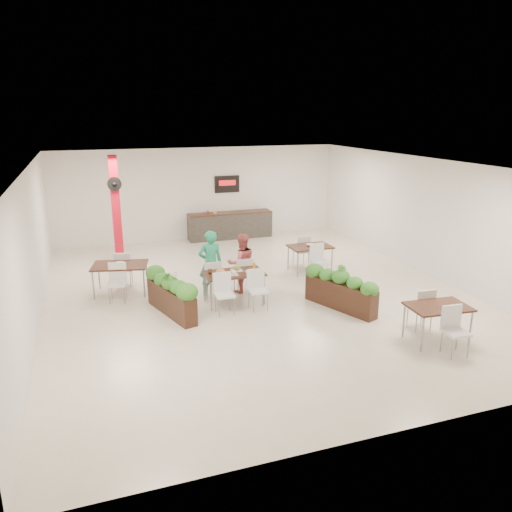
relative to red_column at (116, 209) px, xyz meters
The scene contains 12 objects.
ground 5.11m from the red_column, 51.64° to the right, with size 12.00×12.00×0.00m, color beige.
room_shell 4.85m from the red_column, 51.64° to the right, with size 10.10×12.10×3.22m.
red_column is the anchor object (origin of this frame).
service_counter 4.56m from the red_column, 25.00° to the left, with size 3.00×0.64×2.20m.
main_table 4.92m from the red_column, 61.38° to the right, with size 1.41×1.63×0.92m.
diner_man 4.13m from the red_column, 61.79° to the right, with size 0.60×0.40×1.65m, color #249D6F.
diner_woman 4.57m from the red_column, 52.74° to the right, with size 0.73×0.57×1.51m, color #CF5C5C.
planter_left 4.65m from the red_column, 80.03° to the right, with size 0.84×1.91×1.03m.
planter_right 7.12m from the red_column, 50.12° to the right, with size 1.00×1.89×1.05m.
side_table_a 2.86m from the red_column, 93.63° to the right, with size 1.48×1.67×0.92m.
side_table_b 5.77m from the red_column, 27.47° to the right, with size 1.18×1.62×0.92m.
side_table_c 9.37m from the red_column, 53.92° to the right, with size 1.23×1.65×0.92m.
Camera 1 is at (-3.86, -11.12, 4.40)m, focal length 35.00 mm.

